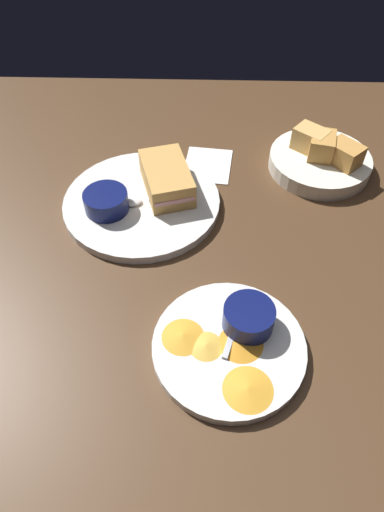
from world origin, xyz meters
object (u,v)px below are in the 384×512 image
Objects in this scene: plate_sandwich_main at (142,202)px; sandwich_half_near at (167,178)px; ramekin_light_gravy at (249,317)px; plate_chips_companion at (229,347)px; spoon_by_gravy_ramekin at (238,316)px; spoon_by_dark_ramekin at (140,201)px; bread_basket_rear at (321,159)px; ramekin_dark_sauce at (106,201)px.

sandwich_half_near reaches higher than plate_sandwich_main.
ramekin_light_gravy is (25.76, 17.52, 2.76)cm from plate_sandwich_main.
spoon_by_gravy_ramekin is at bearing 162.99° from plate_chips_companion.
plate_sandwich_main is at bearing -55.38° from sandwich_half_near.
sandwich_half_near is at bearing 131.26° from spoon_by_dark_ramekin.
plate_sandwich_main is at bearing -145.78° from ramekin_light_gravy.
plate_sandwich_main is at bearing -146.48° from spoon_by_gravy_ramekin.
spoon_by_dark_ramekin is at bearing -69.25° from bread_basket_rear.
spoon_by_dark_ramekin is at bearing -145.36° from spoon_by_gravy_ramekin.
spoon_by_gravy_ramekin is (-4.39, 1.34, 1.16)cm from plate_chips_companion.
ramekin_dark_sauce is 0.39× the size of bread_basket_rear.
plate_chips_companion is (26.19, 20.57, -2.66)cm from ramekin_dark_sauce.
plate_chips_companion is at bearing -24.62° from bread_basket_rear.
spoon_by_dark_ramekin is (3.91, -4.45, -2.04)cm from sandwich_half_near.
sandwich_half_near is 1.50× the size of spoon_by_dark_ramekin.
bread_basket_rear reaches higher than spoon_by_gravy_ramekin.
spoon_by_dark_ramekin is at bearing -151.86° from plate_chips_companion.
spoon_by_gravy_ramekin is at bearing 34.64° from spoon_by_dark_ramekin.
sandwich_half_near is at bearing -73.15° from bread_basket_rear.
ramekin_dark_sauce is 41.88cm from bread_basket_rear.
spoon_by_gravy_ramekin is (-1.24, -1.28, -1.59)cm from ramekin_light_gravy.
plate_sandwich_main is 1.90× the size of sandwich_half_near.
plate_chips_companion is (28.91, 14.90, 0.00)cm from plate_sandwich_main.
plate_sandwich_main is 6.83cm from ramekin_dark_sauce.
ramekin_dark_sauce reaches higher than spoon_by_dark_ramekin.
bread_basket_rear reaches higher than spoon_by_dark_ramekin.
ramekin_dark_sauce is 32.69cm from ramekin_light_gravy.
sandwich_half_near is 1.49× the size of spoon_by_gravy_ramekin.
ramekin_light_gravy reaches higher than plate_sandwich_main.
spoon_by_gravy_ramekin is 0.51× the size of bread_basket_rear.
plate_chips_companion is at bearing 18.25° from sandwich_half_near.
sandwich_half_near is 2.07× the size of ramekin_light_gravy.
ramekin_dark_sauce reaches higher than plate_sandwich_main.
sandwich_half_near is 30.05cm from spoon_by_gravy_ramekin.
spoon_by_dark_ramekin and spoon_by_gravy_ramekin have the same top height.
spoon_by_dark_ramekin reaches higher than plate_chips_companion.
ramekin_dark_sauce is 6.06cm from spoon_by_dark_ramekin.
ramekin_light_gravy reaches higher than spoon_by_dark_ramekin.
sandwich_half_near reaches higher than spoon_by_dark_ramekin.
spoon_by_dark_ramekin is 1.00× the size of spoon_by_gravy_ramekin.
spoon_by_dark_ramekin is at bearing -5.44° from plate_sandwich_main.
plate_sandwich_main is 1.44× the size of bread_basket_rear.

